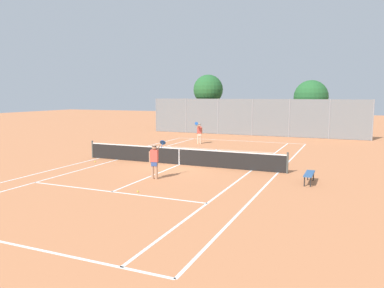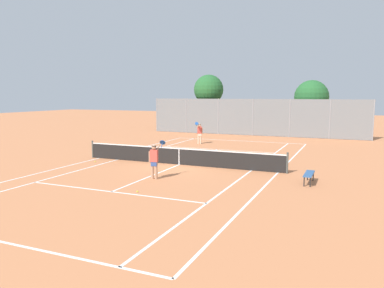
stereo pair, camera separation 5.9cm
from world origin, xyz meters
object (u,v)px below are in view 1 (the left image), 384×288
(player_far_left, at_px, (199,132))
(loose_tennis_ball_2, at_px, (95,162))
(player_near_side, at_px, (155,159))
(tennis_net, at_px, (179,156))
(tree_behind_right, at_px, (311,98))
(loose_tennis_ball_1, at_px, (138,192))
(tree_behind_left, at_px, (208,91))
(courtside_bench, at_px, (309,174))

(player_far_left, bearing_deg, loose_tennis_ball_2, -103.79)
(player_far_left, bearing_deg, player_near_side, -77.20)
(tennis_net, height_order, tree_behind_right, tree_behind_right)
(loose_tennis_ball_1, xyz_separation_m, tree_behind_left, (-6.23, 24.38, 4.26))
(tennis_net, distance_m, player_far_left, 9.15)
(player_far_left, distance_m, courtside_bench, 14.25)
(loose_tennis_ball_1, bearing_deg, loose_tennis_ball_2, 140.38)
(tennis_net, distance_m, tree_behind_left, 19.42)
(tennis_net, xyz_separation_m, loose_tennis_ball_2, (-4.84, -1.22, -0.48))
(loose_tennis_ball_1, bearing_deg, tree_behind_right, 81.41)
(tennis_net, height_order, player_far_left, player_far_left)
(player_near_side, relative_size, player_far_left, 1.00)
(player_near_side, distance_m, tree_behind_left, 22.96)
(courtside_bench, bearing_deg, player_far_left, 132.11)
(loose_tennis_ball_2, height_order, courtside_bench, courtside_bench)
(courtside_bench, xyz_separation_m, tree_behind_right, (-2.24, 21.67, 3.16))
(courtside_bench, relative_size, tree_behind_right, 0.28)
(loose_tennis_ball_2, relative_size, tree_behind_right, 0.01)
(courtside_bench, bearing_deg, tree_behind_right, 95.91)
(loose_tennis_ball_1, height_order, tree_behind_left, tree_behind_left)
(player_near_side, xyz_separation_m, tree_behind_left, (-5.69, 21.99, 3.37))
(player_far_left, relative_size, tree_behind_right, 0.33)
(player_near_side, height_order, tree_behind_left, tree_behind_left)
(player_far_left, bearing_deg, tree_behind_left, 106.71)
(tree_behind_right, bearing_deg, player_near_side, -100.72)
(loose_tennis_ball_1, height_order, tree_behind_right, tree_behind_right)
(tennis_net, xyz_separation_m, courtside_bench, (7.18, -1.74, -0.10))
(courtside_bench, bearing_deg, loose_tennis_ball_1, -145.01)
(player_far_left, height_order, courtside_bench, player_far_left)
(loose_tennis_ball_1, distance_m, courtside_bench, 7.54)
(player_near_side, bearing_deg, tree_behind_left, 104.50)
(player_near_side, bearing_deg, player_far_left, 102.80)
(loose_tennis_ball_1, relative_size, loose_tennis_ball_2, 1.00)
(player_near_side, xyz_separation_m, courtside_bench, (6.71, 1.93, -0.52))
(courtside_bench, bearing_deg, tree_behind_left, 121.72)
(loose_tennis_ball_2, bearing_deg, loose_tennis_ball_1, -39.62)
(tennis_net, bearing_deg, tree_behind_left, 105.91)
(loose_tennis_ball_1, height_order, loose_tennis_ball_2, same)
(courtside_bench, xyz_separation_m, tree_behind_left, (-12.40, 20.06, 3.89))
(tennis_net, relative_size, tree_behind_left, 2.01)
(player_far_left, distance_m, tree_behind_right, 13.55)
(player_far_left, relative_size, tree_behind_left, 0.30)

